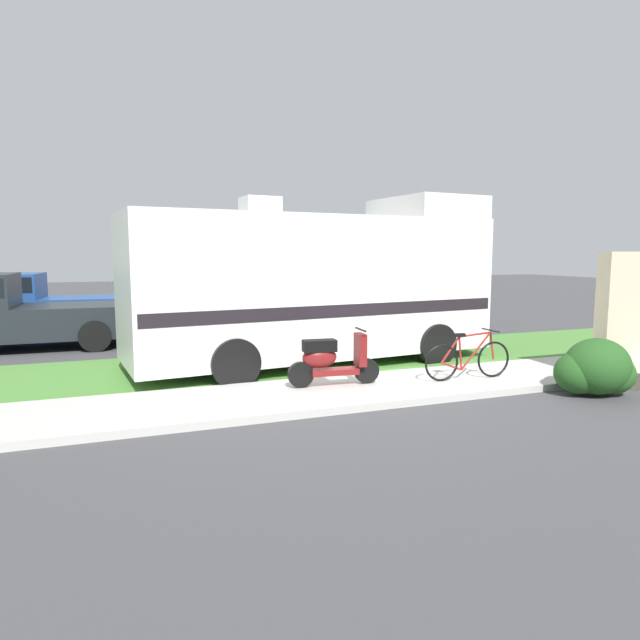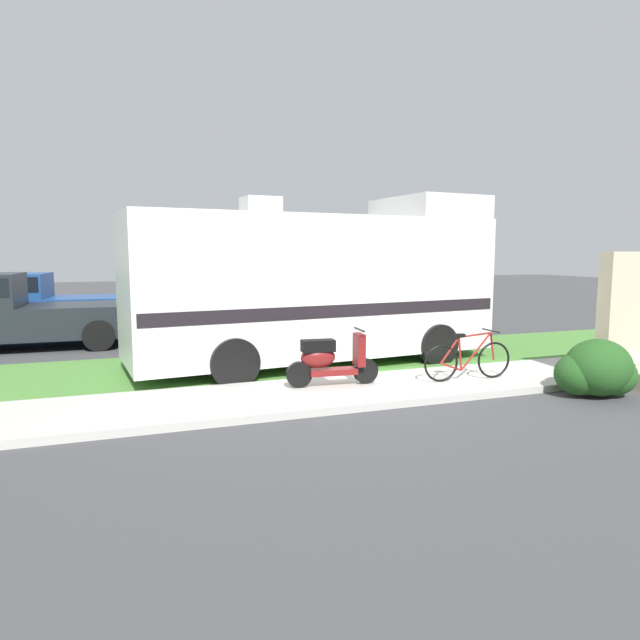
{
  "view_description": "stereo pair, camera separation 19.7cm",
  "coord_description": "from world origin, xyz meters",
  "px_view_note": "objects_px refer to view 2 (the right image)",
  "views": [
    {
      "loc": [
        -4.05,
        -9.49,
        2.38
      ],
      "look_at": [
        -0.33,
        0.3,
        1.1
      ],
      "focal_mm": 30.97,
      "sensor_mm": 36.0,
      "label": 1
    },
    {
      "loc": [
        -3.86,
        -9.56,
        2.38
      ],
      "look_at": [
        -0.33,
        0.3,
        1.1
      ],
      "focal_mm": 30.97,
      "sensor_mm": 36.0,
      "label": 2
    }
  ],
  "objects_px": {
    "pickup_truck_far": "(36,300)",
    "scooter": "(329,359)",
    "motorhome_rv": "(318,285)",
    "bicycle": "(468,359)",
    "pickup_truck_near": "(7,309)"
  },
  "relations": [
    {
      "from": "bicycle",
      "to": "pickup_truck_near",
      "type": "distance_m",
      "value": 11.08
    },
    {
      "from": "motorhome_rv",
      "to": "pickup_truck_near",
      "type": "relative_size",
      "value": 1.46
    },
    {
      "from": "motorhome_rv",
      "to": "bicycle",
      "type": "xyz_separation_m",
      "value": [
        1.89,
        -2.67,
        -1.22
      ]
    },
    {
      "from": "motorhome_rv",
      "to": "scooter",
      "type": "bearing_deg",
      "value": -104.72
    },
    {
      "from": "pickup_truck_far",
      "to": "scooter",
      "type": "bearing_deg",
      "value": -60.16
    },
    {
      "from": "motorhome_rv",
      "to": "pickup_truck_near",
      "type": "xyz_separation_m",
      "value": [
        -6.56,
        4.48,
        -0.72
      ]
    },
    {
      "from": "scooter",
      "to": "motorhome_rv",
      "type": "bearing_deg",
      "value": 75.28
    },
    {
      "from": "bicycle",
      "to": "scooter",
      "type": "bearing_deg",
      "value": 170.22
    },
    {
      "from": "scooter",
      "to": "pickup_truck_far",
      "type": "xyz_separation_m",
      "value": [
        -5.76,
        10.03,
        0.37
      ]
    },
    {
      "from": "pickup_truck_far",
      "to": "motorhome_rv",
      "type": "bearing_deg",
      "value": -50.86
    },
    {
      "from": "motorhome_rv",
      "to": "bicycle",
      "type": "height_order",
      "value": "motorhome_rv"
    },
    {
      "from": "pickup_truck_near",
      "to": "motorhome_rv",
      "type": "bearing_deg",
      "value": -34.34
    },
    {
      "from": "scooter",
      "to": "bicycle",
      "type": "relative_size",
      "value": 0.94
    },
    {
      "from": "pickup_truck_near",
      "to": "bicycle",
      "type": "bearing_deg",
      "value": -40.21
    },
    {
      "from": "bicycle",
      "to": "pickup_truck_near",
      "type": "height_order",
      "value": "pickup_truck_near"
    }
  ]
}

